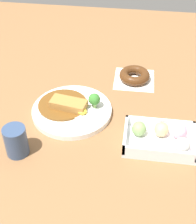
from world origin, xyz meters
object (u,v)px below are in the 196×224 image
Objects in this scene: curry_plate at (72,109)px; coffee_mug at (16,141)px; donut_box at (162,138)px; chocolate_ring_donut at (134,76)px.

coffee_mug reaches higher than curry_plate.
coffee_mug is at bearing 12.95° from donut_box.
coffee_mug reaches higher than donut_box.
chocolate_ring_donut is (0.09, -0.31, -0.00)m from donut_box.
donut_box is (-0.28, 0.10, 0.01)m from curry_plate.
donut_box is at bearing 160.66° from curry_plate.
coffee_mug is at bearing 58.83° from curry_plate.
curry_plate is at bearing 48.90° from chocolate_ring_donut.
chocolate_ring_donut is (-0.19, -0.21, 0.00)m from curry_plate.
donut_box is 1.41× the size of chocolate_ring_donut.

